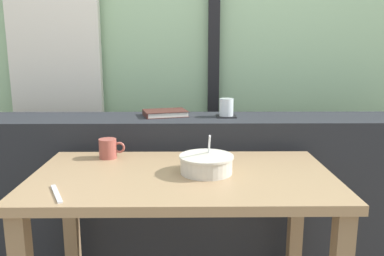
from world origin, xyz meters
name	(u,v)px	position (x,y,z in m)	size (l,w,h in m)	color
outdoor_backdrop	(199,8)	(0.00, 1.13, 1.40)	(4.80, 0.08, 2.80)	#9EC699
curtain_left_panel	(54,31)	(-0.89, 1.03, 1.25)	(0.56, 0.06, 2.50)	silver
window_divider_post	(214,23)	(0.09, 1.06, 1.30)	(0.07, 0.05, 2.60)	black
dark_console_ledge	(201,191)	(0.00, 0.55, 0.40)	(2.80, 0.34, 0.80)	#23262B
breakfast_table	(183,200)	(-0.09, 0.00, 0.57)	(1.15, 0.64, 0.68)	#826849
coaster_square	(226,116)	(0.13, 0.56, 0.81)	(0.10, 0.10, 0.01)	black
juice_glass	(226,108)	(0.13, 0.56, 0.85)	(0.07, 0.07, 0.09)	white
closed_book	(165,113)	(-0.19, 0.59, 0.82)	(0.25, 0.21, 0.03)	#47231E
soup_bowl	(206,164)	(0.00, 0.01, 0.72)	(0.21, 0.21, 0.16)	beige
fork_utensil	(56,194)	(-0.51, -0.21, 0.69)	(0.02, 0.17, 0.01)	silver
ceramic_mug	(108,148)	(-0.42, 0.22, 0.73)	(0.11, 0.08, 0.08)	#9E4C42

